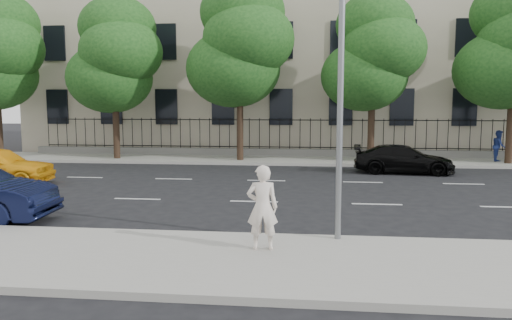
% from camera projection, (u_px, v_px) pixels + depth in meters
% --- Properties ---
extents(ground, '(120.00, 120.00, 0.00)m').
position_uv_depth(ground, '(244.00, 219.00, 14.07)').
color(ground, black).
rests_on(ground, ground).
extents(near_sidewalk, '(60.00, 4.00, 0.15)m').
position_uv_depth(near_sidewalk, '(217.00, 261.00, 10.11)').
color(near_sidewalk, gray).
rests_on(near_sidewalk, ground).
extents(far_sidewalk, '(60.00, 4.00, 0.15)m').
position_uv_depth(far_sidewalk, '(278.00, 160.00, 27.88)').
color(far_sidewalk, gray).
rests_on(far_sidewalk, ground).
extents(lane_markings, '(49.60, 4.62, 0.01)m').
position_uv_depth(lane_markings, '(261.00, 190.00, 18.76)').
color(lane_markings, silver).
rests_on(lane_markings, ground).
extents(masonry_building, '(34.60, 12.11, 18.50)m').
position_uv_depth(masonry_building, '(287.00, 22.00, 35.69)').
color(masonry_building, beige).
rests_on(masonry_building, ground).
extents(iron_fence, '(30.00, 0.50, 2.20)m').
position_uv_depth(iron_fence, '(280.00, 147.00, 29.49)').
color(iron_fence, slate).
rests_on(iron_fence, far_sidewalk).
extents(street_light, '(0.25, 3.32, 8.05)m').
position_uv_depth(street_light, '(341.00, 20.00, 11.46)').
color(street_light, slate).
rests_on(street_light, near_sidewalk).
extents(tree_b, '(5.53, 5.12, 8.97)m').
position_uv_depth(tree_b, '(116.00, 56.00, 27.58)').
color(tree_b, '#382619').
rests_on(tree_b, far_sidewalk).
extents(tree_c, '(5.89, 5.50, 9.80)m').
position_uv_depth(tree_c, '(241.00, 44.00, 26.74)').
color(tree_c, '#382619').
rests_on(tree_c, far_sidewalk).
extents(tree_d, '(5.34, 4.94, 8.84)m').
position_uv_depth(tree_d, '(373.00, 53.00, 26.04)').
color(tree_d, '#382619').
rests_on(tree_d, far_sidewalk).
extents(black_sedan, '(4.68, 2.24, 1.32)m').
position_uv_depth(black_sedan, '(403.00, 159.00, 23.10)').
color(black_sedan, black).
rests_on(black_sedan, ground).
extents(woman_near, '(0.71, 0.50, 1.82)m').
position_uv_depth(woman_near, '(262.00, 207.00, 10.57)').
color(woman_near, silver).
rests_on(woman_near, near_sidewalk).
extents(pedestrian_far, '(0.81, 0.93, 1.66)m').
position_uv_depth(pedestrian_far, '(499.00, 146.00, 26.55)').
color(pedestrian_far, navy).
rests_on(pedestrian_far, far_sidewalk).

